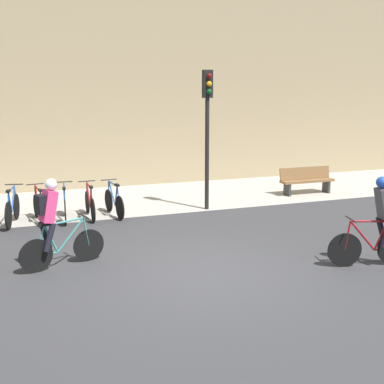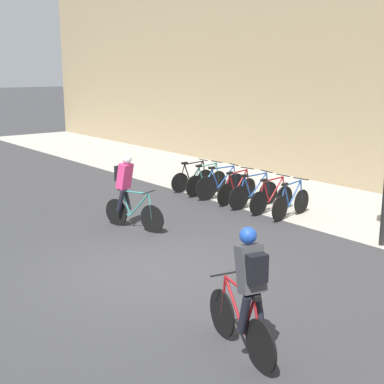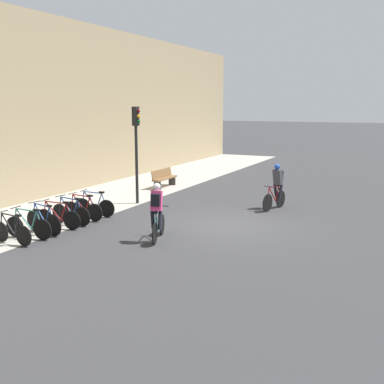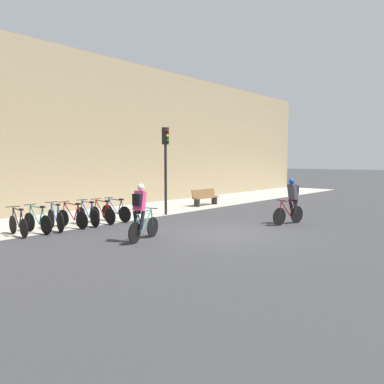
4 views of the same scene
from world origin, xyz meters
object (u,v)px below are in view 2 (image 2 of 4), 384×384
object	(u,v)px
parked_bike_2	(221,185)
parked_bike_0	(193,179)
cyclist_grey	(248,290)
cyclist_pink	(127,189)
parked_bike_4	(254,193)
parked_bike_6	(291,203)
parked_bike_5	(272,198)
parked_bike_3	(237,189)
parked_bike_1	(206,182)

from	to	relation	value
parked_bike_2	parked_bike_0	bearing A→B (deg)	-179.97
cyclist_grey	parked_bike_2	xyz separation A→B (m)	(-6.76, 5.66, -0.54)
cyclist_pink	parked_bike_4	distance (m)	3.76
parked_bike_2	parked_bike_4	xyz separation A→B (m)	(1.32, -0.00, -0.01)
parked_bike_6	parked_bike_5	bearing A→B (deg)	-179.96
parked_bike_0	parked_bike_3	bearing A→B (deg)	-0.03
parked_bike_3	parked_bike_4	world-z (taller)	parked_bike_4
cyclist_grey	parked_bike_1	xyz separation A→B (m)	(-7.42, 5.65, -0.55)
parked_bike_5	parked_bike_2	bearing A→B (deg)	179.97
parked_bike_1	parked_bike_4	xyz separation A→B (m)	(1.97, -0.00, 0.00)
cyclist_grey	parked_bike_0	xyz separation A→B (m)	(-8.08, 5.65, -0.57)
cyclist_pink	parked_bike_0	distance (m)	4.28
cyclist_pink	parked_bike_4	size ratio (longest dim) A/B	1.03
cyclist_grey	parked_bike_1	size ratio (longest dim) A/B	1.06
cyclist_pink	parked_bike_0	bearing A→B (deg)	119.73
parked_bike_2	parked_bike_6	distance (m)	2.64
parked_bike_2	parked_bike_3	world-z (taller)	parked_bike_2
cyclist_grey	parked_bike_1	world-z (taller)	cyclist_grey
parked_bike_2	parked_bike_4	distance (m)	1.32
parked_bike_4	parked_bike_5	xyz separation A→B (m)	(0.66, 0.00, -0.01)
parked_bike_3	parked_bike_1	bearing A→B (deg)	179.97
parked_bike_2	parked_bike_4	size ratio (longest dim) A/B	0.98
parked_bike_0	parked_bike_5	world-z (taller)	parked_bike_5
parked_bike_2	parked_bike_3	distance (m)	0.66
cyclist_pink	parked_bike_2	size ratio (longest dim) A/B	1.05
cyclist_grey	parked_bike_2	size ratio (longest dim) A/B	1.06
parked_bike_4	parked_bike_6	world-z (taller)	parked_bike_4
parked_bike_3	parked_bike_0	bearing A→B (deg)	179.97
cyclist_grey	parked_bike_3	bearing A→B (deg)	137.19
parked_bike_1	parked_bike_2	world-z (taller)	parked_bike_2
cyclist_grey	parked_bike_6	world-z (taller)	cyclist_grey
cyclist_grey	parked_bike_4	distance (m)	7.87
cyclist_pink	parked_bike_5	xyz separation A→B (m)	(1.19, 3.68, -0.56)
parked_bike_6	parked_bike_0	bearing A→B (deg)	-180.00
parked_bike_0	parked_bike_2	bearing A→B (deg)	0.03
cyclist_pink	parked_bike_3	world-z (taller)	cyclist_pink
cyclist_grey	parked_bike_3	size ratio (longest dim) A/B	1.06
parked_bike_1	parked_bike_6	size ratio (longest dim) A/B	1.03
parked_bike_6	cyclist_pink	bearing A→B (deg)	-116.63
parked_bike_4	parked_bike_5	world-z (taller)	parked_bike_4
parked_bike_2	parked_bike_5	xyz separation A→B (m)	(1.98, -0.00, -0.02)
parked_bike_3	cyclist_grey	bearing A→B (deg)	-42.81
cyclist_grey	parked_bike_5	xyz separation A→B (m)	(-4.79, 5.65, -0.56)
cyclist_pink	parked_bike_5	size ratio (longest dim) A/B	1.08
parked_bike_0	parked_bike_2	distance (m)	1.32
parked_bike_5	parked_bike_6	bearing A→B (deg)	0.04
cyclist_grey	parked_bike_3	xyz separation A→B (m)	(-6.10, 5.65, -0.56)
cyclist_grey	parked_bike_3	distance (m)	8.34
parked_bike_0	parked_bike_5	distance (m)	3.29
cyclist_grey	parked_bike_6	xyz separation A→B (m)	(-4.13, 5.65, -0.55)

